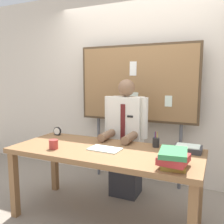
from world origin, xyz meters
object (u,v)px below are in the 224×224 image
at_px(desk, 105,157).
at_px(paper_tray, 188,149).
at_px(book_stack, 174,158).
at_px(coffee_mug, 54,144).
at_px(bulletin_board, 137,85).
at_px(open_notebook, 105,149).
at_px(desk_clock, 57,131).
at_px(pen_holder, 156,142).
at_px(person, 126,142).

relative_size(desk, paper_tray, 7.29).
bearing_deg(book_stack, coffee_mug, 179.24).
height_order(bulletin_board, open_notebook, bulletin_board).
relative_size(desk, desk_clock, 18.43).
bearing_deg(pen_holder, person, 144.97).
relative_size(person, bulletin_board, 0.76).
xyz_separation_m(bulletin_board, coffee_mug, (-0.47, -1.19, -0.56)).
distance_m(bulletin_board, desk_clock, 1.20).
bearing_deg(bulletin_board, pen_holder, -57.64).
bearing_deg(coffee_mug, pen_holder, 27.77).
bearing_deg(pen_holder, paper_tray, -3.65).
distance_m(desk, book_stack, 0.77).
height_order(open_notebook, pen_holder, pen_holder).
relative_size(open_notebook, coffee_mug, 3.37).
height_order(person, bulletin_board, bulletin_board).
bearing_deg(desk_clock, pen_holder, -0.60).
bearing_deg(book_stack, person, 131.29).
height_order(book_stack, pen_holder, pen_holder).
bearing_deg(paper_tray, book_stack, -96.22).
distance_m(bulletin_board, pen_holder, 1.01).
height_order(person, coffee_mug, person).
relative_size(coffee_mug, paper_tray, 0.36).
xyz_separation_m(person, pen_holder, (0.45, -0.32, 0.13)).
xyz_separation_m(bulletin_board, pen_holder, (0.45, -0.71, -0.56)).
relative_size(pen_holder, paper_tray, 0.62).
relative_size(person, coffee_mug, 15.44).
height_order(pen_holder, paper_tray, pen_holder).
bearing_deg(desk, coffee_mug, -156.30).
height_order(coffee_mug, paper_tray, coffee_mug).
height_order(person, paper_tray, person).
relative_size(coffee_mug, pen_holder, 0.58).
bearing_deg(person, book_stack, -48.71).
distance_m(desk, coffee_mug, 0.53).
distance_m(open_notebook, paper_tray, 0.80).
height_order(desk, desk_clock, desk_clock).
bearing_deg(open_notebook, book_stack, -15.96).
bearing_deg(open_notebook, desk_clock, 158.91).
bearing_deg(coffee_mug, bulletin_board, 68.62).
bearing_deg(paper_tray, pen_holder, 176.35).
relative_size(bulletin_board, open_notebook, 6.02).
xyz_separation_m(coffee_mug, paper_tray, (1.24, 0.46, -0.02)).
bearing_deg(desk, desk_clock, 159.85).
bearing_deg(book_stack, pen_holder, 117.99).
xyz_separation_m(book_stack, paper_tray, (0.05, 0.48, -0.05)).
height_order(person, open_notebook, person).
relative_size(desk_clock, paper_tray, 0.40).
bearing_deg(person, pen_holder, -35.03).
distance_m(coffee_mug, pen_holder, 1.04).
xyz_separation_m(open_notebook, coffee_mug, (-0.48, -0.19, 0.04)).
relative_size(book_stack, pen_holder, 1.95).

